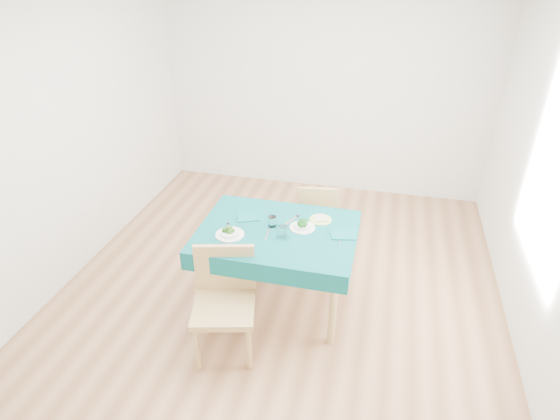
% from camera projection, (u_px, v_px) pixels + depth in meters
% --- Properties ---
extents(room_shell, '(4.02, 4.52, 2.73)m').
position_uv_depth(room_shell, '(280.00, 156.00, 3.74)').
color(room_shell, brown).
rests_on(room_shell, ground).
extents(table, '(1.30, 0.99, 0.76)m').
position_uv_depth(table, '(277.00, 267.00, 4.06)').
color(table, '#075052').
rests_on(table, ground).
extents(chair_near, '(0.57, 0.61, 1.16)m').
position_uv_depth(chair_near, '(223.00, 292.00, 3.46)').
color(chair_near, '#AB8950').
rests_on(chair_near, ground).
extents(chair_far, '(0.43, 0.46, 0.94)m').
position_uv_depth(chair_far, '(317.00, 214.00, 4.68)').
color(chair_far, '#AB8950').
rests_on(chair_far, ground).
extents(bowl_near, '(0.23, 0.23, 0.07)m').
position_uv_depth(bowl_near, '(230.00, 232.00, 3.79)').
color(bowl_near, white).
rests_on(bowl_near, table).
extents(bowl_far, '(0.21, 0.21, 0.07)m').
position_uv_depth(bowl_far, '(303.00, 225.00, 3.89)').
color(bowl_far, white).
rests_on(bowl_far, table).
extents(fork_near, '(0.07, 0.16, 0.00)m').
position_uv_depth(fork_near, '(228.00, 228.00, 3.90)').
color(fork_near, silver).
rests_on(fork_near, table).
extents(knife_near, '(0.03, 0.19, 0.00)m').
position_uv_depth(knife_near, '(267.00, 234.00, 3.82)').
color(knife_near, silver).
rests_on(knife_near, table).
extents(fork_far, '(0.10, 0.19, 0.00)m').
position_uv_depth(fork_far, '(292.00, 220.00, 4.02)').
color(fork_far, silver).
rests_on(fork_far, table).
extents(knife_far, '(0.04, 0.19, 0.00)m').
position_uv_depth(knife_far, '(339.00, 237.00, 3.78)').
color(knife_far, silver).
rests_on(knife_far, table).
extents(napkin_near, '(0.22, 0.19, 0.01)m').
position_uv_depth(napkin_near, '(248.00, 218.00, 4.04)').
color(napkin_near, '#0A595B').
rests_on(napkin_near, table).
extents(napkin_far, '(0.23, 0.18, 0.01)m').
position_uv_depth(napkin_far, '(344.00, 235.00, 3.80)').
color(napkin_far, '#0A595B').
rests_on(napkin_far, table).
extents(tumbler_center, '(0.07, 0.07, 0.09)m').
position_uv_depth(tumbler_center, '(272.00, 221.00, 3.91)').
color(tumbler_center, white).
rests_on(tumbler_center, table).
extents(tumbler_side, '(0.07, 0.07, 0.10)m').
position_uv_depth(tumbler_side, '(282.00, 232.00, 3.77)').
color(tumbler_side, white).
rests_on(tumbler_side, table).
extents(side_plate, '(0.19, 0.19, 0.01)m').
position_uv_depth(side_plate, '(321.00, 220.00, 4.01)').
color(side_plate, '#BADB6A').
rests_on(side_plate, table).
extents(bread_slice, '(0.12, 0.12, 0.02)m').
position_uv_depth(bread_slice, '(321.00, 218.00, 4.01)').
color(bread_slice, beige).
rests_on(bread_slice, side_plate).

